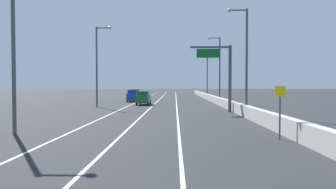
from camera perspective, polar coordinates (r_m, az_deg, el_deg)
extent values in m
plane|color=#26282B|center=(69.43, 0.23, -0.76)|extent=(320.00, 320.00, 0.00)
cube|color=silver|center=(60.81, -5.11, -1.12)|extent=(0.16, 130.00, 0.00)
cube|color=silver|center=(60.52, -1.82, -1.13)|extent=(0.16, 130.00, 0.00)
cube|color=silver|center=(60.43, 1.50, -1.13)|extent=(0.16, 130.00, 0.00)
cube|color=#B2ADA3|center=(45.93, 9.77, -1.40)|extent=(0.60, 120.00, 1.10)
cylinder|color=#47474C|center=(36.35, 11.09, 2.81)|extent=(0.36, 0.36, 7.50)
cube|color=#47474C|center=(36.28, 7.58, 8.45)|extent=(4.50, 0.20, 0.20)
cube|color=#0C5923|center=(36.06, 7.24, 7.37)|extent=(2.60, 0.10, 1.00)
cylinder|color=#4C4C51|center=(18.91, 19.47, -4.02)|extent=(0.10, 0.10, 2.40)
cube|color=yellow|center=(18.78, 19.56, 0.52)|extent=(0.60, 0.04, 0.60)
cylinder|color=#4C4C51|center=(34.02, 13.96, 5.76)|extent=(0.24, 0.24, 10.93)
cube|color=#4C4C51|center=(34.62, 12.53, 14.60)|extent=(1.80, 0.12, 0.12)
sphere|color=beige|center=(34.46, 11.01, 14.67)|extent=(0.44, 0.44, 0.44)
cylinder|color=#4C4C51|center=(53.34, 9.29, 4.33)|extent=(0.24, 0.24, 10.93)
cube|color=#4C4C51|center=(53.72, 8.35, 10.01)|extent=(1.80, 0.12, 0.12)
sphere|color=beige|center=(53.62, 7.38, 10.03)|extent=(0.44, 0.44, 0.44)
cylinder|color=#4C4C51|center=(72.83, 7.08, 3.65)|extent=(0.24, 0.24, 10.93)
cube|color=#4C4C51|center=(73.11, 6.39, 7.82)|extent=(1.80, 0.12, 0.12)
sphere|color=beige|center=(73.04, 5.68, 7.83)|extent=(0.44, 0.44, 0.44)
cylinder|color=#4C4C51|center=(22.01, -26.06, 7.83)|extent=(0.24, 0.24, 10.93)
cylinder|color=#4C4C51|center=(44.41, -12.71, 4.82)|extent=(0.24, 0.24, 10.93)
cube|color=#4C4C51|center=(44.80, -11.62, 11.65)|extent=(1.80, 0.12, 0.12)
sphere|color=beige|center=(44.62, -10.47, 11.70)|extent=(0.44, 0.44, 0.44)
cube|color=black|center=(63.96, -5.96, -0.14)|extent=(1.89, 4.56, 1.19)
cube|color=black|center=(63.48, -6.01, 0.65)|extent=(1.65, 2.06, 0.60)
cylinder|color=black|center=(65.89, -6.50, -0.61)|extent=(0.22, 0.68, 0.68)
cylinder|color=black|center=(65.70, -5.03, -0.61)|extent=(0.22, 0.68, 0.68)
cylinder|color=black|center=(62.28, -6.93, -0.75)|extent=(0.22, 0.68, 0.68)
cylinder|color=black|center=(62.07, -5.38, -0.75)|extent=(0.22, 0.68, 0.68)
cube|color=#196033|center=(48.48, -4.41, -0.78)|extent=(1.95, 4.22, 1.14)
cube|color=#1C4633|center=(48.03, -4.48, 0.23)|extent=(1.65, 1.93, 0.60)
cylinder|color=black|center=(50.23, -5.07, -1.35)|extent=(0.25, 0.69, 0.68)
cylinder|color=black|center=(50.01, -3.22, -1.36)|extent=(0.25, 0.69, 0.68)
cylinder|color=black|center=(47.02, -5.66, -1.56)|extent=(0.25, 0.69, 0.68)
cylinder|color=black|center=(46.79, -3.69, -1.57)|extent=(0.25, 0.69, 0.68)
cube|color=#1E389E|center=(57.48, -6.35, -0.36)|extent=(1.88, 4.16, 1.19)
cube|color=navy|center=(57.04, -6.40, 0.52)|extent=(1.62, 1.89, 0.60)
cylinder|color=black|center=(59.20, -6.96, -0.88)|extent=(0.23, 0.68, 0.68)
cylinder|color=black|center=(59.02, -5.39, -0.88)|extent=(0.23, 0.68, 0.68)
cylinder|color=black|center=(56.01, -7.37, -1.03)|extent=(0.23, 0.68, 0.68)
cylinder|color=black|center=(55.82, -5.70, -1.04)|extent=(0.23, 0.68, 0.68)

